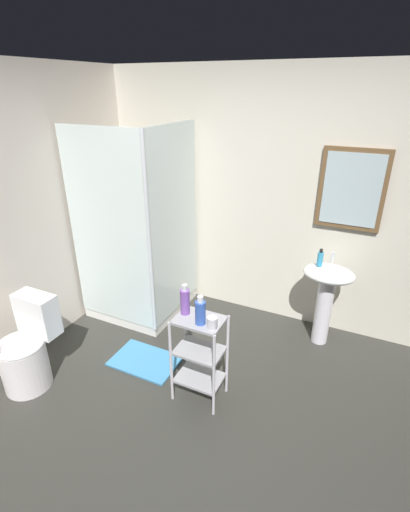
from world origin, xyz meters
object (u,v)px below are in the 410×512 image
object	(u,v)px
bath_mat	(145,361)
pedestal_sink	(327,290)
toilet	(28,351)
storage_cart	(199,352)
shampoo_bottle_blue	(200,312)
rinse_cup	(212,323)
shower_stall	(143,275)
conditioner_bottle_purple	(185,301)
hand_soap_bottle	(320,259)

from	to	relation	value
bath_mat	pedestal_sink	bearing A→B (deg)	35.87
pedestal_sink	toilet	bearing A→B (deg)	-142.67
storage_cart	shampoo_bottle_blue	world-z (taller)	shampoo_bottle_blue
rinse_cup	shower_stall	bearing A→B (deg)	143.43
toilet	conditioner_bottle_purple	distance (m)	1.42
storage_cart	shampoo_bottle_blue	distance (m)	0.40
conditioner_bottle_purple	bath_mat	bearing A→B (deg)	166.59
shampoo_bottle_blue	conditioner_bottle_purple	bearing A→B (deg)	157.14
toilet	rinse_cup	distance (m)	1.60
shower_stall	shampoo_bottle_blue	xyz separation A→B (m)	(1.12, -0.89, 0.37)
shower_stall	pedestal_sink	world-z (taller)	shower_stall
conditioner_bottle_purple	hand_soap_bottle	bearing A→B (deg)	54.70
shower_stall	pedestal_sink	distance (m)	1.87
pedestal_sink	conditioner_bottle_purple	xyz separation A→B (m)	(-0.88, -1.12, 0.27)
conditioner_bottle_purple	shampoo_bottle_blue	xyz separation A→B (m)	(0.16, -0.07, -0.01)
pedestal_sink	rinse_cup	world-z (taller)	rinse_cup
shower_stall	rinse_cup	bearing A→B (deg)	-36.57
pedestal_sink	conditioner_bottle_purple	world-z (taller)	conditioner_bottle_purple
pedestal_sink	hand_soap_bottle	bearing A→B (deg)	-176.62
bath_mat	storage_cart	bearing A→B (deg)	-12.90
storage_cart	rinse_cup	world-z (taller)	rinse_cup
conditioner_bottle_purple	rinse_cup	bearing A→B (deg)	-17.94
shower_stall	shampoo_bottle_blue	size ratio (longest dim) A/B	8.92
toilet	bath_mat	bearing A→B (deg)	39.98
storage_cart	rinse_cup	xyz separation A→B (m)	(0.13, -0.06, 0.35)
toilet	shampoo_bottle_blue	distance (m)	1.53
pedestal_sink	rinse_cup	xyz separation A→B (m)	(-0.62, -1.20, 0.21)
conditioner_bottle_purple	bath_mat	distance (m)	0.98
bath_mat	shampoo_bottle_blue	bearing A→B (deg)	-15.79
hand_soap_bottle	rinse_cup	distance (m)	1.31
storage_cart	shower_stall	bearing A→B (deg)	142.14
conditioner_bottle_purple	shampoo_bottle_blue	distance (m)	0.17
shampoo_bottle_blue	rinse_cup	xyz separation A→B (m)	(0.10, -0.02, -0.05)
storage_cart	rinse_cup	size ratio (longest dim) A/B	8.26
pedestal_sink	shampoo_bottle_blue	bearing A→B (deg)	-121.39
toilet	shampoo_bottle_blue	size ratio (longest dim) A/B	3.39
shower_stall	conditioner_bottle_purple	size ratio (longest dim) A/B	8.20
toilet	hand_soap_bottle	size ratio (longest dim) A/B	4.67
toilet	bath_mat	size ratio (longest dim) A/B	1.27
storage_cart	hand_soap_bottle	distance (m)	1.39
toilet	rinse_cup	xyz separation A→B (m)	(1.48, 0.40, 0.47)
conditioner_bottle_purple	shampoo_bottle_blue	world-z (taller)	conditioner_bottle_purple
pedestal_sink	shampoo_bottle_blue	world-z (taller)	shampoo_bottle_blue
conditioner_bottle_purple	pedestal_sink	bearing A→B (deg)	51.69
shower_stall	pedestal_sink	bearing A→B (deg)	9.20
pedestal_sink	rinse_cup	bearing A→B (deg)	-117.32
shower_stall	toilet	distance (m)	1.34
storage_cart	hand_soap_bottle	world-z (taller)	hand_soap_bottle
conditioner_bottle_purple	shampoo_bottle_blue	bearing A→B (deg)	-22.86
pedestal_sink	hand_soap_bottle	size ratio (longest dim) A/B	4.97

